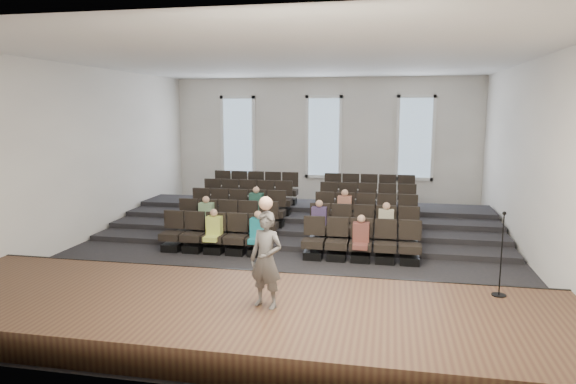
# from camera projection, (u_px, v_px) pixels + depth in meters

# --- Properties ---
(ground) EXTENTS (14.00, 14.00, 0.00)m
(ground) POSITION_uv_depth(u_px,v_px,m) (290.00, 251.00, 13.82)
(ground) COLOR black
(ground) RESTS_ON ground
(ceiling) EXTENTS (12.00, 14.00, 0.02)m
(ceiling) POSITION_uv_depth(u_px,v_px,m) (290.00, 60.00, 13.02)
(ceiling) COLOR white
(ceiling) RESTS_ON ground
(wall_back) EXTENTS (12.00, 0.04, 5.00)m
(wall_back) POSITION_uv_depth(u_px,v_px,m) (324.00, 142.00, 20.22)
(wall_back) COLOR white
(wall_back) RESTS_ON ground
(wall_front) EXTENTS (12.00, 0.04, 5.00)m
(wall_front) POSITION_uv_depth(u_px,v_px,m) (186.00, 209.00, 6.63)
(wall_front) COLOR white
(wall_front) RESTS_ON ground
(wall_left) EXTENTS (0.04, 14.00, 5.00)m
(wall_left) POSITION_uv_depth(u_px,v_px,m) (82.00, 155.00, 14.58)
(wall_left) COLOR white
(wall_left) RESTS_ON ground
(wall_right) EXTENTS (0.04, 14.00, 5.00)m
(wall_right) POSITION_uv_depth(u_px,v_px,m) (536.00, 163.00, 12.26)
(wall_right) COLOR white
(wall_right) RESTS_ON ground
(stage) EXTENTS (11.80, 3.60, 0.50)m
(stage) POSITION_uv_depth(u_px,v_px,m) (233.00, 316.00, 8.84)
(stage) COLOR #4B3320
(stage) RESTS_ON ground
(stage_lip) EXTENTS (11.80, 0.06, 0.52)m
(stage_lip) POSITION_uv_depth(u_px,v_px,m) (259.00, 282.00, 10.56)
(stage_lip) COLOR black
(stage_lip) RESTS_ON ground
(risers) EXTENTS (11.80, 4.80, 0.60)m
(risers) POSITION_uv_depth(u_px,v_px,m) (308.00, 219.00, 16.86)
(risers) COLOR black
(risers) RESTS_ON ground
(seating_rows) EXTENTS (6.80, 4.70, 1.67)m
(seating_rows) POSITION_uv_depth(u_px,v_px,m) (300.00, 215.00, 15.20)
(seating_rows) COLOR black
(seating_rows) RESTS_ON ground
(windows) EXTENTS (8.44, 0.10, 3.24)m
(windows) POSITION_uv_depth(u_px,v_px,m) (324.00, 137.00, 20.12)
(windows) COLOR white
(windows) RESTS_ON wall_back
(audience) EXTENTS (5.45, 2.64, 1.10)m
(audience) POSITION_uv_depth(u_px,v_px,m) (292.00, 219.00, 14.00)
(audience) COLOR #C7D655
(audience) RESTS_ON seating_rows
(speaker) EXTENTS (0.68, 0.56, 1.62)m
(speaker) POSITION_uv_depth(u_px,v_px,m) (266.00, 260.00, 8.49)
(speaker) COLOR #53504E
(speaker) RESTS_ON stage
(mic_stand) EXTENTS (0.26, 0.26, 1.53)m
(mic_stand) POSITION_uv_depth(u_px,v_px,m) (500.00, 271.00, 9.05)
(mic_stand) COLOR black
(mic_stand) RESTS_ON stage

